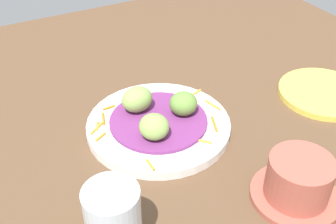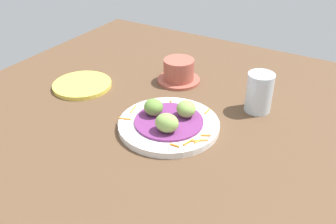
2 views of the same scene
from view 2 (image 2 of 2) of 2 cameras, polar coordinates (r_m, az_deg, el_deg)
The scene contains 10 objects.
table_surface at distance 90.13cm, azimuth -0.99°, elevation -1.33°, with size 110.00×110.00×2.00cm, color brown.
main_plate at distance 85.38cm, azimuth 0.12°, elevation -1.98°, with size 23.09×23.09×1.53cm, color white.
cabbage_bed at distance 84.81cm, azimuth 0.12°, elevation -1.40°, with size 15.70×15.70×0.54cm, color #702D6B.
carrot_garnish at distance 84.51cm, azimuth 0.58°, elevation -1.59°, with size 17.14×21.51×0.40cm.
guac_scoop_left at distance 85.25cm, azimuth 2.78°, elevation 0.50°, with size 4.61×4.47×3.86cm, color #84A851.
guac_scoop_center at distance 85.87cm, azimuth -2.22°, elevation 0.75°, with size 4.53×4.32×3.83cm, color olive.
guac_scoop_right at distance 79.91cm, azimuth -0.18°, elevation -1.67°, with size 5.21×4.29×4.17cm, color #84A851.
side_plate_small at distance 105.49cm, azimuth -12.93°, elevation 4.03°, with size 15.94×15.94×1.10cm, color #E0CC4C.
terracotta_bowl at distance 104.75cm, azimuth 1.65°, elevation 6.15°, with size 11.95×11.95×6.58cm.
water_glass at distance 92.64cm, azimuth 13.72°, elevation 2.91°, with size 6.41×6.41×9.77cm, color silver.
Camera 2 is at (64.19, 39.97, 50.05)cm, focal length 40.05 mm.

